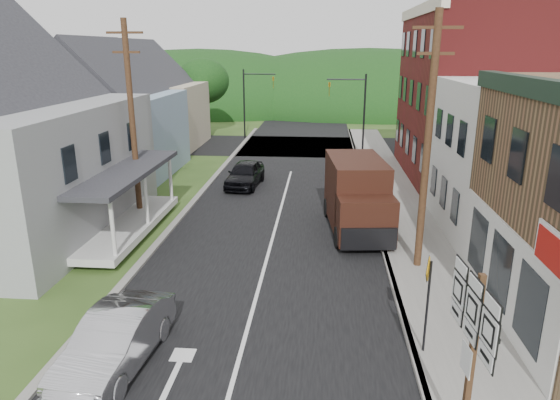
% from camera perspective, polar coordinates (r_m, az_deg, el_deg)
% --- Properties ---
extents(ground, '(120.00, 120.00, 0.00)m').
position_cam_1_polar(ground, '(15.88, -3.10, -12.34)').
color(ground, '#2D4719').
rests_on(ground, ground).
extents(road, '(9.00, 90.00, 0.02)m').
position_cam_1_polar(road, '(25.02, 0.06, -1.11)').
color(road, black).
rests_on(road, ground).
extents(cross_road, '(60.00, 9.00, 0.02)m').
position_cam_1_polar(cross_road, '(41.49, 2.09, 6.18)').
color(cross_road, black).
rests_on(cross_road, ground).
extents(sidewalk_right, '(2.80, 55.00, 0.15)m').
position_cam_1_polar(sidewalk_right, '(23.35, 14.23, -2.81)').
color(sidewalk_right, slate).
rests_on(sidewalk_right, ground).
extents(curb_right, '(0.20, 55.00, 0.15)m').
position_cam_1_polar(curb_right, '(23.16, 10.93, -2.74)').
color(curb_right, slate).
rests_on(curb_right, ground).
extents(curb_left, '(0.30, 55.00, 0.12)m').
position_cam_1_polar(curb_left, '(23.98, -11.50, -2.13)').
color(curb_left, slate).
rests_on(curb_left, ground).
extents(storefront_white, '(8.00, 7.00, 6.50)m').
position_cam_1_polar(storefront_white, '(23.57, 28.07, 3.92)').
color(storefront_white, silver).
rests_on(storefront_white, ground).
extents(storefront_red, '(8.00, 12.00, 10.00)m').
position_cam_1_polar(storefront_red, '(32.19, 22.10, 10.83)').
color(storefront_red, maroon).
rests_on(storefront_red, ground).
extents(house_blue, '(7.14, 8.16, 7.28)m').
position_cam_1_polar(house_blue, '(33.60, -18.13, 9.19)').
color(house_blue, '#7C8DA9').
rests_on(house_blue, ground).
extents(house_cream, '(7.14, 8.16, 7.28)m').
position_cam_1_polar(house_cream, '(42.14, -14.05, 10.94)').
color(house_cream, tan).
rests_on(house_cream, ground).
extents(utility_pole_right, '(1.60, 0.26, 9.00)m').
position_cam_1_polar(utility_pole_right, '(17.84, 16.52, 6.23)').
color(utility_pole_right, '#472D19').
rests_on(utility_pole_right, ground).
extents(utility_pole_left, '(1.60, 0.26, 9.00)m').
position_cam_1_polar(utility_pole_left, '(23.53, -16.54, 8.69)').
color(utility_pole_left, '#472D19').
rests_on(utility_pole_left, ground).
extents(traffic_signal_right, '(2.87, 0.20, 6.00)m').
position_cam_1_polar(traffic_signal_right, '(37.48, 8.56, 10.65)').
color(traffic_signal_right, black).
rests_on(traffic_signal_right, ground).
extents(traffic_signal_left, '(2.87, 0.20, 6.00)m').
position_cam_1_polar(traffic_signal_left, '(44.83, -3.24, 11.82)').
color(traffic_signal_left, black).
rests_on(traffic_signal_left, ground).
extents(tree_left_c, '(5.80, 5.80, 8.41)m').
position_cam_1_polar(tree_left_c, '(39.77, -27.67, 12.47)').
color(tree_left_c, '#382616').
rests_on(tree_left_c, ground).
extents(tree_left_d, '(4.80, 4.80, 6.94)m').
position_cam_1_polar(tree_left_d, '(47.10, -8.82, 13.28)').
color(tree_left_d, '#382616').
rests_on(tree_left_d, ground).
extents(forested_ridge, '(90.00, 30.00, 16.00)m').
position_cam_1_polar(forested_ridge, '(69.17, 3.31, 10.51)').
color(forested_ridge, black).
rests_on(forested_ridge, ground).
extents(silver_sedan, '(1.88, 4.47, 1.44)m').
position_cam_1_polar(silver_sedan, '(13.64, -18.26, -15.11)').
color(silver_sedan, '#B3B2B7').
rests_on(silver_sedan, ground).
extents(dark_sedan, '(2.09, 4.41, 1.46)m').
position_cam_1_polar(dark_sedan, '(29.17, -4.02, 2.97)').
color(dark_sedan, black).
rests_on(dark_sedan, ground).
extents(delivery_van, '(2.86, 5.84, 3.15)m').
position_cam_1_polar(delivery_van, '(21.92, 8.82, 0.42)').
color(delivery_van, black).
rests_on(delivery_van, ground).
extents(route_sign_cluster, '(0.27, 2.14, 3.75)m').
position_cam_1_polar(route_sign_cluster, '(10.29, 21.05, -14.58)').
color(route_sign_cluster, '#472D19').
rests_on(route_sign_cluster, sidewalk_right).
extents(warning_sign, '(0.27, 0.71, 2.71)m').
position_cam_1_polar(warning_sign, '(13.36, 16.52, -9.93)').
color(warning_sign, black).
rests_on(warning_sign, sidewalk_right).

